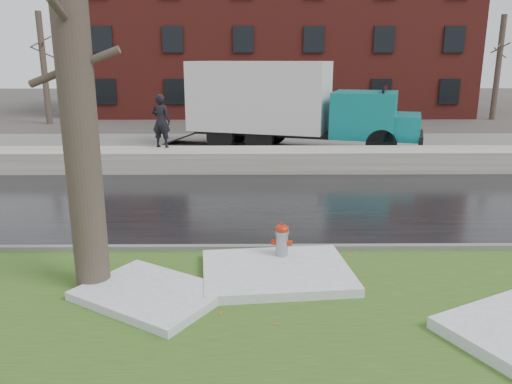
{
  "coord_description": "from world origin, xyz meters",
  "views": [
    {
      "loc": [
        0.3,
        -8.51,
        3.8
      ],
      "look_at": [
        0.39,
        1.98,
        1.0
      ],
      "focal_mm": 35.0,
      "sensor_mm": 36.0,
      "label": 1
    }
  ],
  "objects_px": {
    "fire_hydrant": "(282,242)",
    "box_truck": "(286,104)",
    "worker": "(161,121)",
    "tree": "(75,72)"
  },
  "relations": [
    {
      "from": "tree",
      "to": "box_truck",
      "type": "relative_size",
      "value": 0.63
    },
    {
      "from": "worker",
      "to": "box_truck",
      "type": "bearing_deg",
      "value": -124.82
    },
    {
      "from": "fire_hydrant",
      "to": "box_truck",
      "type": "bearing_deg",
      "value": 97.5
    },
    {
      "from": "worker",
      "to": "tree",
      "type": "bearing_deg",
      "value": 109.18
    },
    {
      "from": "fire_hydrant",
      "to": "box_truck",
      "type": "relative_size",
      "value": 0.07
    },
    {
      "from": "fire_hydrant",
      "to": "box_truck",
      "type": "xyz_separation_m",
      "value": [
        0.92,
        12.63,
        1.5
      ]
    },
    {
      "from": "fire_hydrant",
      "to": "worker",
      "type": "relative_size",
      "value": 0.43
    },
    {
      "from": "box_truck",
      "to": "worker",
      "type": "xyz_separation_m",
      "value": [
        -4.69,
        -3.77,
        -0.28
      ]
    },
    {
      "from": "tree",
      "to": "worker",
      "type": "xyz_separation_m",
      "value": [
        -0.48,
        9.79,
        -1.92
      ]
    },
    {
      "from": "fire_hydrant",
      "to": "box_truck",
      "type": "height_order",
      "value": "box_truck"
    }
  ]
}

